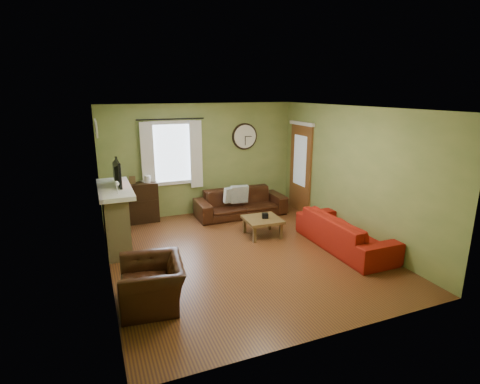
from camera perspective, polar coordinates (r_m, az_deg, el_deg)
name	(u,v)px	position (r m, az deg, el deg)	size (l,w,h in m)	color
floor	(243,253)	(6.93, 0.48, -9.30)	(4.60, 5.20, 0.00)	#572F17
ceiling	(243,108)	(6.31, 0.54, 12.70)	(4.60, 5.20, 0.00)	white
wall_left	(103,198)	(6.03, -20.10, -0.88)	(0.00, 5.20, 2.60)	olive
wall_right	(351,174)	(7.66, 16.62, 2.70)	(0.00, 5.20, 2.60)	olive
wall_back	(201,160)	(8.91, -5.95, 4.94)	(4.60, 0.00, 2.60)	olive
wall_front	(333,237)	(4.33, 13.92, -6.60)	(4.60, 0.00, 2.60)	olive
fireplace	(116,220)	(7.36, -18.43, -4.03)	(0.40, 1.40, 1.10)	tan
firebox	(127,231)	(7.45, -16.81, -5.70)	(0.04, 0.60, 0.55)	black
mantel	(114,189)	(7.20, -18.58, 0.44)	(0.58, 1.60, 0.08)	white
tv	(114,176)	(7.29, -18.65, 2.36)	(0.60, 0.08, 0.35)	black
tv_screen	(118,172)	(7.29, -18.06, 2.85)	(0.02, 0.62, 0.36)	#994C3F
medallion_left	(97,130)	(6.65, -20.99, 8.82)	(0.28, 0.28, 0.03)	white
medallion_mid	(96,128)	(7.00, -21.08, 9.08)	(0.28, 0.28, 0.03)	white
medallion_right	(95,126)	(7.35, -21.16, 9.32)	(0.28, 0.28, 0.03)	white
window_pane	(171,153)	(8.69, -10.40, 5.85)	(1.00, 0.02, 1.30)	silver
curtain_rod	(171,119)	(8.50, -10.51, 10.87)	(0.03, 0.03, 1.50)	black
curtain_left	(148,158)	(8.51, -13.88, 5.12)	(0.28, 0.04, 1.55)	white
curtain_right	(196,154)	(8.73, -6.70, 5.70)	(0.28, 0.04, 1.55)	white
wall_clock	(245,137)	(9.15, 0.75, 8.45)	(0.64, 0.06, 0.64)	white
door	(300,169)	(9.18, 9.20, 3.54)	(0.05, 0.90, 2.10)	brown
bookshelf	(141,203)	(8.64, -14.90, -1.61)	(0.76, 0.32, 0.90)	black
book	(142,180)	(8.58, -14.72, 1.80)	(0.16, 0.22, 0.02)	brown
sofa_brown	(241,203)	(8.86, 0.10, -1.63)	(2.12, 0.83, 0.62)	black
pillow_left	(239,194)	(8.68, -0.10, -0.34)	(0.41, 0.12, 0.41)	#939C9B
pillow_right	(231,195)	(8.63, -1.33, -0.43)	(0.36, 0.11, 0.36)	#939C9B
sofa_red	(344,232)	(7.32, 15.63, -5.89)	(2.14, 0.84, 0.63)	maroon
armchair	(152,284)	(5.42, -13.23, -13.44)	(0.97, 0.85, 0.63)	black
coffee_table	(262,227)	(7.67, 3.42, -5.34)	(0.71, 0.71, 0.38)	brown
tissue_box	(265,217)	(7.62, 3.83, -3.80)	(0.12, 0.12, 0.10)	black
wine_glass_a	(117,188)	(6.64, -18.19, 0.57)	(0.07, 0.07, 0.21)	white
wine_glass_b	(117,187)	(6.77, -18.27, 0.77)	(0.07, 0.07, 0.19)	white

